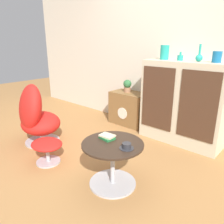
# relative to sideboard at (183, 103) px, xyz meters

# --- Properties ---
(ground_plane) EXTENTS (12.00, 12.00, 0.00)m
(ground_plane) POSITION_rel_sideboard_xyz_m (-0.47, -1.33, -0.57)
(ground_plane) COLOR #A87542
(wall_back) EXTENTS (6.40, 0.06, 2.60)m
(wall_back) POSITION_rel_sideboard_xyz_m (-0.47, 0.26, 0.73)
(wall_back) COLOR beige
(wall_back) RESTS_ON ground_plane
(sideboard) EXTENTS (1.12, 0.47, 1.13)m
(sideboard) POSITION_rel_sideboard_xyz_m (0.00, 0.00, 0.00)
(sideboard) COLOR beige
(sideboard) RESTS_ON ground_plane
(tv_console) EXTENTS (0.64, 0.38, 0.56)m
(tv_console) POSITION_rel_sideboard_xyz_m (-0.97, 0.05, -0.29)
(tv_console) COLOR brown
(tv_console) RESTS_ON ground_plane
(egg_chair) EXTENTS (0.77, 0.73, 0.87)m
(egg_chair) POSITION_rel_sideboard_xyz_m (-1.46, -1.42, -0.16)
(egg_chair) COLOR #B7B7BC
(egg_chair) RESTS_ON ground_plane
(ottoman) EXTENTS (0.40, 0.34, 0.28)m
(ottoman) POSITION_rel_sideboard_xyz_m (-0.89, -1.62, -0.36)
(ottoman) COLOR #B7B7BC
(ottoman) RESTS_ON ground_plane
(coffee_table) EXTENTS (0.60, 0.60, 0.45)m
(coffee_table) POSITION_rel_sideboard_xyz_m (-0.05, -1.42, -0.30)
(coffee_table) COLOR #B7B7BC
(coffee_table) RESTS_ON ground_plane
(vase_leftmost) EXTENTS (0.12, 0.12, 0.20)m
(vase_leftmost) POSITION_rel_sideboard_xyz_m (-0.35, 0.00, 0.66)
(vase_leftmost) COLOR teal
(vase_leftmost) RESTS_ON sideboard
(vase_inner_left) EXTENTS (0.08, 0.08, 0.11)m
(vase_inner_left) POSITION_rel_sideboard_xyz_m (-0.11, 0.00, 0.60)
(vase_inner_left) COLOR teal
(vase_inner_left) RESTS_ON sideboard
(vase_inner_right) EXTENTS (0.09, 0.09, 0.21)m
(vase_inner_right) POSITION_rel_sideboard_xyz_m (0.14, 0.00, 0.62)
(vase_inner_right) COLOR teal
(vase_inner_right) RESTS_ON sideboard
(vase_rightmost) EXTENTS (0.11, 0.11, 0.13)m
(vase_rightmost) POSITION_rel_sideboard_xyz_m (0.35, 0.00, 0.63)
(vase_rightmost) COLOR #196699
(vase_rightmost) RESTS_ON sideboard
(potted_plant) EXTENTS (0.14, 0.14, 0.21)m
(potted_plant) POSITION_rel_sideboard_xyz_m (-1.02, 0.05, 0.10)
(potted_plant) COLOR #996B4C
(potted_plant) RESTS_ON tv_console
(teacup) EXTENTS (0.13, 0.13, 0.05)m
(teacup) POSITION_rel_sideboard_xyz_m (0.12, -1.41, -0.09)
(teacup) COLOR #2D2D33
(teacup) RESTS_ON coffee_table
(book_stack) EXTENTS (0.16, 0.13, 0.04)m
(book_stack) POSITION_rel_sideboard_xyz_m (-0.16, -1.38, -0.09)
(book_stack) COLOR #237038
(book_stack) RESTS_ON coffee_table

